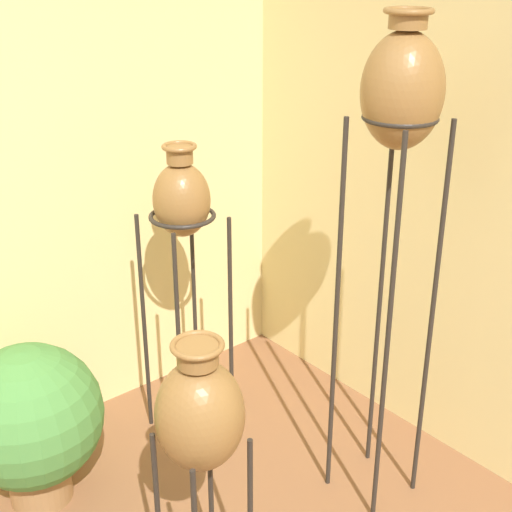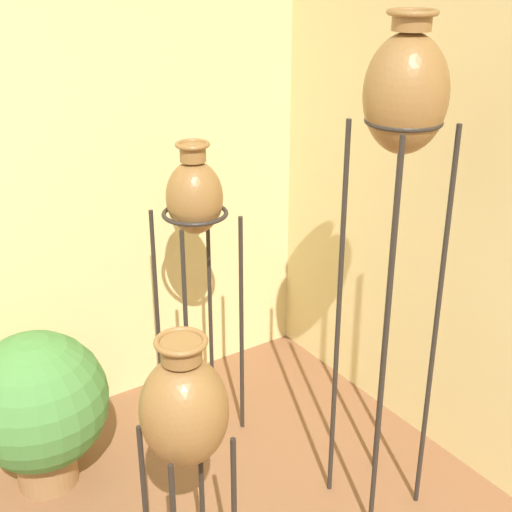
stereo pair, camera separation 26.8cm
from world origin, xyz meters
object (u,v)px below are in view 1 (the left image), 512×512
at_px(vase_stand_tall, 401,106).
at_px(vase_stand_medium, 182,208).
at_px(potted_plant, 31,420).
at_px(vase_stand_short, 200,416).

height_order(vase_stand_tall, vase_stand_medium, vase_stand_tall).
relative_size(vase_stand_tall, vase_stand_medium, 1.40).
bearing_deg(vase_stand_tall, potted_plant, 142.77).
bearing_deg(potted_plant, vase_stand_tall, -37.23).
distance_m(vase_stand_medium, vase_stand_short, 1.06).
bearing_deg(vase_stand_tall, vase_stand_medium, 112.64).
relative_size(vase_stand_tall, potted_plant, 2.77).
distance_m(vase_stand_medium, potted_plant, 1.09).
relative_size(vase_stand_medium, vase_stand_short, 1.36).
xyz_separation_m(vase_stand_tall, vase_stand_short, (-0.88, 0.03, -0.91)).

